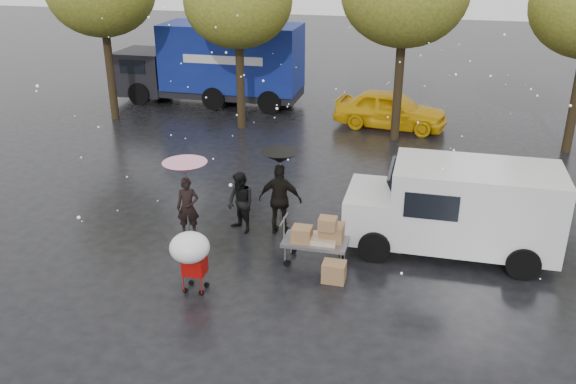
% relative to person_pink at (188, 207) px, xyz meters
% --- Properties ---
extents(ground, '(90.00, 90.00, 0.00)m').
position_rel_person_pink_xyz_m(ground, '(1.97, -0.83, -0.78)').
color(ground, black).
rests_on(ground, ground).
extents(person_pink, '(0.65, 0.52, 1.56)m').
position_rel_person_pink_xyz_m(person_pink, '(0.00, 0.00, 0.00)').
color(person_pink, black).
rests_on(person_pink, ground).
extents(person_middle, '(0.99, 0.94, 1.60)m').
position_rel_person_pink_xyz_m(person_middle, '(1.23, 0.52, 0.02)').
color(person_middle, black).
rests_on(person_middle, ground).
extents(person_black, '(1.11, 0.49, 1.88)m').
position_rel_person_pink_xyz_m(person_black, '(2.23, 0.66, 0.16)').
color(person_black, black).
rests_on(person_black, ground).
extents(umbrella_pink, '(1.11, 1.11, 1.99)m').
position_rel_person_pink_xyz_m(umbrella_pink, '(0.00, 0.00, 1.06)').
color(umbrella_pink, '#4C4C4C').
rests_on(umbrella_pink, ground).
extents(umbrella_black, '(0.97, 0.97, 2.23)m').
position_rel_person_pink_xyz_m(umbrella_black, '(2.23, 0.66, 1.29)').
color(umbrella_black, '#4C4C4C').
rests_on(umbrella_black, ground).
extents(vendor_cart, '(1.52, 0.80, 1.27)m').
position_rel_person_pink_xyz_m(vendor_cart, '(3.49, -0.64, -0.05)').
color(vendor_cart, slate).
rests_on(vendor_cart, ground).
extents(shopping_cart, '(0.84, 0.84, 1.46)m').
position_rel_person_pink_xyz_m(shopping_cart, '(1.13, -2.57, 0.29)').
color(shopping_cart, '#AE0D09').
rests_on(shopping_cart, ground).
extents(white_van, '(4.91, 2.18, 2.20)m').
position_rel_person_pink_xyz_m(white_van, '(6.54, 0.75, 0.38)').
color(white_van, silver).
rests_on(white_van, ground).
extents(blue_truck, '(8.30, 2.60, 3.50)m').
position_rel_person_pink_xyz_m(blue_truck, '(-3.81, 12.51, 0.98)').
color(blue_truck, navy).
rests_on(blue_truck, ground).
extents(box_ground_near, '(0.51, 0.41, 0.46)m').
position_rel_person_pink_xyz_m(box_ground_near, '(3.97, -1.33, -0.55)').
color(box_ground_near, brown).
rests_on(box_ground_near, ground).
extents(box_ground_far, '(0.47, 0.40, 0.32)m').
position_rel_person_pink_xyz_m(box_ground_far, '(5.16, 0.45, -0.62)').
color(box_ground_far, brown).
rests_on(box_ground_far, ground).
extents(yellow_taxi, '(4.56, 2.34, 1.49)m').
position_rel_person_pink_xyz_m(yellow_taxi, '(4.17, 10.53, -0.04)').
color(yellow_taxi, '#EDB20C').
rests_on(yellow_taxi, ground).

